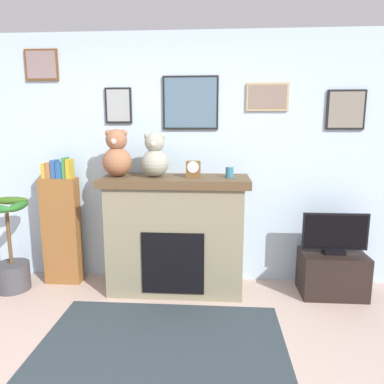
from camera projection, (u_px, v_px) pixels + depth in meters
back_wall at (163, 160)px, 3.83m from camera, size 5.20×0.15×2.60m
fireplace at (176, 233)px, 3.62m from camera, size 1.44×0.61×1.17m
bookshelf at (61, 226)px, 3.77m from camera, size 0.37×0.16×1.35m
potted_plant at (10, 257)px, 3.63m from camera, size 0.44×0.45×0.95m
tv_stand at (332, 274)px, 3.56m from camera, size 0.62×0.40×0.43m
television at (335, 234)px, 3.48m from camera, size 0.63×0.14×0.40m
area_rug at (163, 342)px, 2.79m from camera, size 1.91×1.19×0.01m
candle_jar at (230, 172)px, 3.45m from camera, size 0.08×0.08×0.10m
mantel_clock at (193, 169)px, 3.47m from camera, size 0.14×0.10×0.16m
teddy_bear_tan at (117, 155)px, 3.50m from camera, size 0.29×0.29×0.46m
teddy_bear_cream at (155, 157)px, 3.47m from camera, size 0.27×0.27×0.43m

